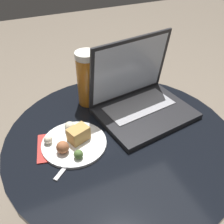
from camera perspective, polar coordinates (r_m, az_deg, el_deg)
The scene contains 7 objects.
ground_plane at distance 1.25m, azimuth 1.35°, elevation -23.22°, with size 6.00×6.00×0.00m, color #726656.
table at distance 0.92m, azimuth 1.71°, elevation -11.13°, with size 0.73×0.73×0.52m.
napkin at distance 0.81m, azimuth -9.89°, elevation -7.08°, with size 0.19×0.16×0.00m.
laptop at distance 0.91m, azimuth 6.07°, elevation 3.00°, with size 0.34×0.29×0.25m.
beer_glass at distance 0.93m, azimuth -5.37°, elevation 7.25°, with size 0.08×0.08×0.20m.
snack_plate at distance 0.81m, azimuth -8.46°, elevation -6.25°, with size 0.20×0.20×0.05m.
fork at distance 0.79m, azimuth -7.50°, elevation -8.67°, with size 0.16×0.14×0.00m.
Camera 1 is at (-0.27, -0.55, 1.09)m, focal length 42.00 mm.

